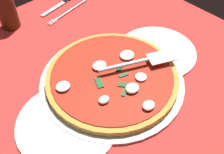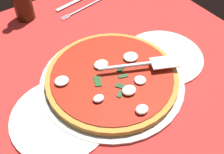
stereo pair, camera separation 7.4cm
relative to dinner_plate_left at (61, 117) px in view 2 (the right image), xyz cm
name	(u,v)px [view 2 (the right image)]	position (x,y,z in cm)	size (l,w,h in cm)	color
ground_plane	(105,84)	(15.40, 3.48, -1.00)	(97.71, 97.71, 0.80)	red
checker_pattern	(105,83)	(15.40, 3.48, -0.55)	(97.71, 97.71, 0.10)	silver
pizza_pan	(112,81)	(16.96, 2.57, 0.08)	(38.97, 38.97, 1.16)	#B4BBB8
dinner_plate_left	(61,117)	(0.00, 0.00, 0.00)	(24.51, 24.51, 1.00)	white
dinner_plate_right	(163,57)	(34.90, 2.06, 0.00)	(23.57, 23.57, 1.00)	white
pizza	(112,77)	(16.92, 2.49, 1.73)	(35.45, 35.45, 3.41)	#C28D36
pizza_server	(142,64)	(24.60, -0.30, 4.43)	(20.83, 11.72, 1.00)	silver
place_setting_far	(82,4)	(29.47, 40.21, -0.14)	(19.74, 14.63, 1.40)	white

